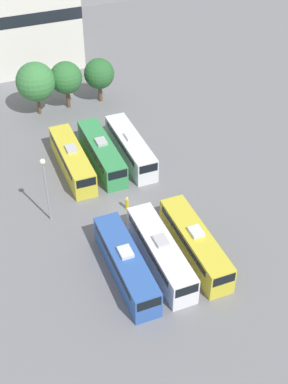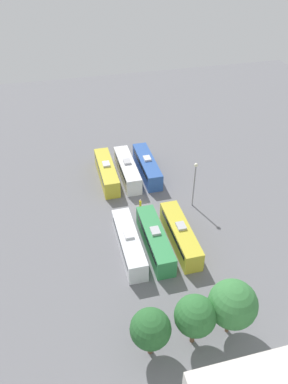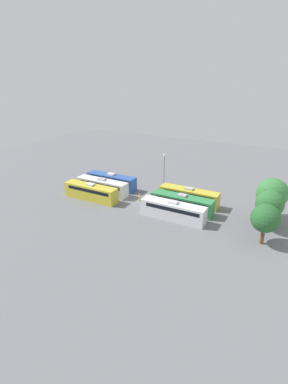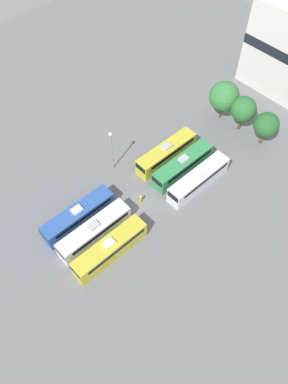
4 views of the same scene
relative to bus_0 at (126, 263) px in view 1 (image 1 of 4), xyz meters
name	(u,v)px [view 1 (image 1 of 4)]	position (x,y,z in m)	size (l,w,h in m)	color
ground_plane	(127,208)	(3.58, 9.21, -1.66)	(121.48, 121.48, 0.00)	slate
bus_0	(126,263)	(0.00, 0.00, 0.00)	(2.61, 11.66, 3.38)	#2D56A8
bus_1	(161,252)	(3.65, 0.14, 0.00)	(2.61, 11.66, 3.38)	silver
bus_2	(195,243)	(7.29, 0.02, 0.00)	(2.61, 11.66, 3.38)	gold
bus_3	(72,159)	(-0.06, 18.18, 0.00)	(2.61, 11.66, 3.38)	gold
bus_4	(102,152)	(3.66, 18.25, 0.00)	(2.61, 11.66, 3.38)	#338C4C
bus_5	(130,147)	(7.32, 18.05, 0.00)	(2.61, 11.66, 3.38)	silver
worker_person	(127,203)	(3.51, 9.12, -0.90)	(0.36, 0.36, 1.65)	gold
light_pole	(45,180)	(-4.74, 10.55, 3.75)	(0.60, 0.60, 8.00)	gray
tree_0	(36,82)	(-0.69, 32.79, 3.21)	(5.32, 5.32, 7.54)	brown
tree_1	(66,78)	(3.55, 32.97, 2.91)	(4.46, 4.46, 6.83)	brown
tree_2	(99,74)	(8.36, 33.07, 2.56)	(4.28, 4.28, 6.40)	brown
depot_building	(23,12)	(1.65, 49.40, 6.67)	(15.58, 11.16, 16.49)	silver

